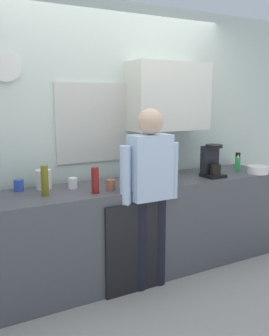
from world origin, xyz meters
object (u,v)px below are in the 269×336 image
at_px(bottle_dark_sauce, 238,160).
at_px(bottle_red_vinegar, 95,180).
at_px(cup_blue_mug, 19,185).
at_px(dish_soap, 238,164).
at_px(bottle_olive_oil, 45,180).
at_px(cup_white_mug, 73,183).
at_px(mixing_bowl, 258,170).
at_px(person_at_sink, 150,184).
at_px(bottle_green_wine, 156,164).
at_px(storage_canister, 44,179).
at_px(cup_terracotta_mug, 111,185).
at_px(coffee_maker, 212,162).

relative_size(bottle_dark_sauce, bottle_red_vinegar, 0.82).
relative_size(cup_blue_mug, dish_soap, 0.56).
relative_size(bottle_olive_oil, cup_white_mug, 2.63).
bearing_deg(mixing_bowl, bottle_dark_sauce, 84.90).
bearing_deg(person_at_sink, bottle_green_wine, 63.51).
xyz_separation_m(bottle_red_vinegar, person_at_sink, (0.45, -0.13, -0.06)).
xyz_separation_m(dish_soap, storage_canister, (-2.08, 0.21, 0.01)).
relative_size(cup_terracotta_mug, storage_canister, 0.54).
distance_m(bottle_dark_sauce, dish_soap, 0.16).
height_order(bottle_dark_sauce, mixing_bowl, bottle_dark_sauce).
bearing_deg(storage_canister, bottle_dark_sauce, -2.58).
xyz_separation_m(bottle_dark_sauce, bottle_olive_oil, (-2.25, -0.13, 0.04)).
xyz_separation_m(bottle_olive_oil, mixing_bowl, (2.22, -0.20, -0.09)).
height_order(bottle_olive_oil, cup_white_mug, bottle_olive_oil).
xyz_separation_m(coffee_maker, person_at_sink, (-0.84, -0.18, -0.10)).
relative_size(bottle_red_vinegar, storage_canister, 1.29).
height_order(mixing_bowl, person_at_sink, person_at_sink).
bearing_deg(storage_canister, bottle_olive_oil, -103.04).
relative_size(coffee_maker, person_at_sink, 0.21).
relative_size(bottle_green_wine, mixing_bowl, 1.36).
height_order(bottle_red_vinegar, cup_terracotta_mug, bottle_red_vinegar).
bearing_deg(bottle_dark_sauce, storage_canister, 177.42).
height_order(cup_blue_mug, person_at_sink, person_at_sink).
bearing_deg(cup_white_mug, dish_soap, -3.21).
relative_size(coffee_maker, mixing_bowl, 1.50).
distance_m(cup_white_mug, cup_terracotta_mug, 0.34).
bearing_deg(person_at_sink, storage_canister, 160.02).
height_order(bottle_olive_oil, cup_blue_mug, bottle_olive_oil).
height_order(bottle_green_wine, cup_white_mug, bottle_green_wine).
xyz_separation_m(bottle_dark_sauce, cup_blue_mug, (-2.41, 0.13, -0.04)).
xyz_separation_m(storage_canister, person_at_sink, (0.79, -0.49, -0.04)).
relative_size(bottle_green_wine, cup_blue_mug, 3.00).
xyz_separation_m(bottle_red_vinegar, storage_canister, (-0.34, 0.36, -0.02)).
height_order(bottle_olive_oil, bottle_red_vinegar, bottle_olive_oil).
distance_m(bottle_dark_sauce, storage_canister, 2.20).
xyz_separation_m(coffee_maker, cup_blue_mug, (-1.84, 0.33, -0.10)).
bearing_deg(dish_soap, bottle_olive_oil, -179.65).
distance_m(cup_white_mug, storage_canister, 0.26).
xyz_separation_m(cup_terracotta_mug, person_at_sink, (0.29, -0.17, 0.00)).
relative_size(bottle_red_vinegar, cup_terracotta_mug, 2.39).
relative_size(cup_blue_mug, cup_terracotta_mug, 1.09).
bearing_deg(storage_canister, cup_blue_mug, 172.86).
distance_m(bottle_red_vinegar, cup_terracotta_mug, 0.18).
bearing_deg(person_at_sink, bottle_dark_sauce, 27.55).
relative_size(bottle_red_vinegar, cup_white_mug, 2.32).
bearing_deg(bottle_olive_oil, cup_terracotta_mug, -9.79).
bearing_deg(coffee_maker, bottle_green_wine, 161.55).
relative_size(coffee_maker, bottle_red_vinegar, 1.50).
relative_size(bottle_red_vinegar, cup_blue_mug, 2.20).
height_order(coffee_maker, cup_white_mug, coffee_maker).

